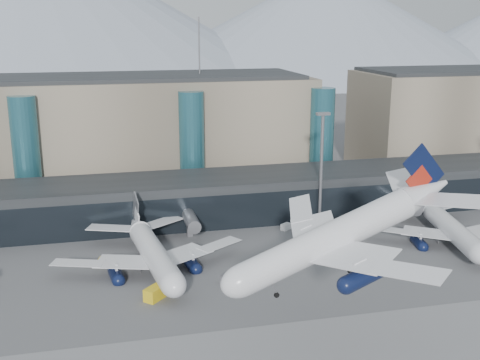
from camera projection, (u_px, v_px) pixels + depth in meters
name	position (u px, v px, depth m)	size (l,w,h in m)	color
ground	(241.00, 346.00, 85.43)	(900.00, 900.00, 0.00)	#515154
concourse	(182.00, 200.00, 138.45)	(170.00, 27.00, 10.00)	black
terminal_main	(71.00, 135.00, 160.53)	(130.00, 30.00, 31.00)	gray
terminal_east	(469.00, 119.00, 187.45)	(70.00, 30.00, 31.00)	gray
teal_towers	(112.00, 150.00, 148.10)	(116.40, 19.40, 46.00)	#265D6C
mountain_ridge	(140.00, 20.00, 434.76)	(910.00, 400.00, 110.00)	gray
lightmast_mid	(321.00, 162.00, 133.63)	(3.00, 1.20, 25.60)	slate
hero_jet	(349.00, 224.00, 78.36)	(36.19, 35.94, 11.71)	silver
jet_parked_mid	(150.00, 242.00, 112.67)	(37.99, 37.92, 12.33)	silver
jet_parked_right	(447.00, 219.00, 126.38)	(35.87, 36.55, 11.78)	silver
veh_b	(102.00, 262.00, 113.95)	(2.28, 1.41, 1.32)	gold
veh_c	(229.00, 280.00, 105.16)	(3.08, 1.63, 1.71)	#47474B
veh_d	(286.00, 227.00, 133.31)	(2.40, 1.29, 1.37)	silver
veh_h	(155.00, 293.00, 99.78)	(3.93, 2.07, 2.17)	gold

